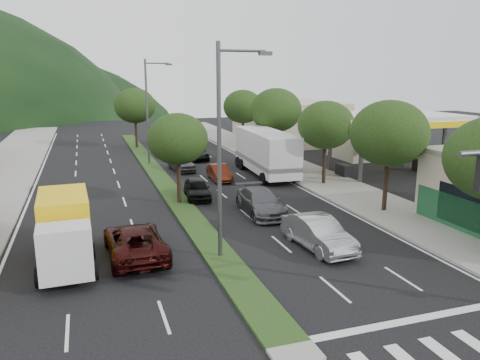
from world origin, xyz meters
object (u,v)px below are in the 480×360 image
object	(u,v)px
car_queue_b	(261,202)
motorhome	(266,152)
tree_r_d	(276,110)
tree_med_near	(178,139)
tree_med_far	(135,106)
car_queue_c	(219,173)
box_truck	(65,232)
streetlight_mid	(149,107)
tree_r_e	(243,107)
car_queue_e	(181,162)
car_queue_a	(197,188)
tree_r_c	(326,125)
tree_r_b	(389,133)
car_queue_d	(198,154)
streetlight_near	(224,142)
car_queue_f	(188,146)
sedan_silver	(318,233)
suv_maroon	(135,241)

from	to	relation	value
car_queue_b	motorhome	bearing A→B (deg)	68.86
tree_r_d	tree_med_near	world-z (taller)	tree_r_d
tree_med_far	car_queue_c	xyz separation A→B (m)	(4.56, -19.86, -4.35)
box_truck	tree_r_d	bearing A→B (deg)	-134.99
box_truck	streetlight_mid	bearing A→B (deg)	-109.03
tree_med_far	tree_r_e	bearing A→B (deg)	-18.43
car_queue_e	car_queue_a	bearing A→B (deg)	-99.79
tree_r_c	tree_r_e	xyz separation A→B (m)	(0.00, 20.00, 0.14)
tree_r_b	tree_r_e	world-z (taller)	tree_r_b
car_queue_d	streetlight_near	bearing A→B (deg)	-92.90
car_queue_a	car_queue_e	xyz separation A→B (m)	(0.89, 10.00, 0.04)
streetlight_near	tree_r_b	bearing A→B (deg)	18.73
tree_r_c	car_queue_b	distance (m)	10.38
tree_r_d	car_queue_f	xyz separation A→B (m)	(-6.88, 9.14, -4.46)
streetlight_mid	car_queue_c	xyz separation A→B (m)	(4.36, -8.86, -4.93)
tree_r_d	car_queue_f	size ratio (longest dim) A/B	1.45
tree_r_c	car_queue_e	bearing A→B (deg)	136.45
car_queue_d	car_queue_c	bearing A→B (deg)	-85.48
streetlight_near	car_queue_f	world-z (taller)	streetlight_near
tree_r_c	car_queue_a	distance (m)	11.28
car_queue_d	motorhome	distance (m)	10.06
tree_r_c	car_queue_f	size ratio (longest dim) A/B	1.31
tree_r_c	car_queue_c	world-z (taller)	tree_r_c
tree_r_e	car_queue_a	xyz separation A→B (m)	(-10.50, -20.86, -4.19)
car_queue_e	tree_med_near	bearing A→B (deg)	-106.81
car_queue_e	car_queue_f	world-z (taller)	car_queue_e
streetlight_near	car_queue_b	distance (m)	8.86
tree_r_c	tree_r_d	bearing A→B (deg)	90.00
streetlight_mid	car_queue_e	size ratio (longest dim) A/B	2.28
tree_r_e	car_queue_e	world-z (taller)	tree_r_e
car_queue_c	car_queue_e	xyz separation A→B (m)	(-2.17, 5.00, 0.10)
car_queue_c	car_queue_d	size ratio (longest dim) A/B	0.89
car_queue_e	box_truck	xyz separation A→B (m)	(-9.34, -19.44, 0.73)
tree_r_b	streetlight_mid	world-z (taller)	streetlight_mid
sedan_silver	suv_maroon	bearing A→B (deg)	163.81
tree_r_e	tree_med_near	distance (m)	25.06
tree_r_e	car_queue_a	bearing A→B (deg)	-116.71
car_queue_f	tree_r_b	bearing A→B (deg)	-78.26
tree_med_near	car_queue_f	xyz separation A→B (m)	(5.12, 21.14, -3.71)
tree_r_d	tree_med_far	world-z (taller)	tree_r_d
tree_med_far	car_queue_d	xyz separation A→B (m)	(5.13, -9.86, -4.39)
suv_maroon	motorhome	xyz separation A→B (m)	(12.84, 15.55, 1.24)
car_queue_a	motorhome	distance (m)	9.59
tree_r_c	suv_maroon	distance (m)	19.47
car_queue_a	car_queue_c	xyz separation A→B (m)	(3.06, 5.00, -0.05)
box_truck	car_queue_f	bearing A→B (deg)	-114.25
streetlight_near	sedan_silver	size ratio (longest dim) A/B	2.04
tree_r_c	suv_maroon	world-z (taller)	tree_r_c
tree_r_e	suv_maroon	size ratio (longest dim) A/B	1.19
car_queue_d	tree_med_far	bearing A→B (deg)	125.24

